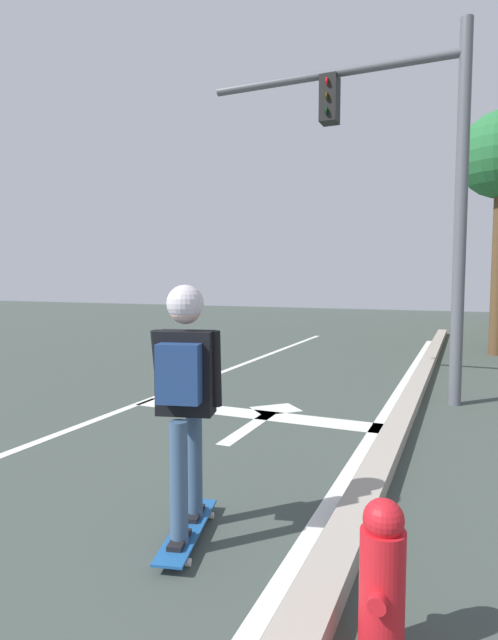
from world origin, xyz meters
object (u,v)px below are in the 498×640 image
object	(u,v)px
skateboard	(187,530)
fire_hydrant	(382,579)
traffic_signal_mast	(402,159)
skater	(185,379)

from	to	relation	value
skateboard	fire_hydrant	size ratio (longest dim) A/B	1.24
fire_hydrant	skateboard	bearing A→B (deg)	157.47
skateboard	fire_hydrant	xyz separation A→B (m)	(1.30, -0.54, 0.30)
traffic_signal_mast	fire_hydrant	xyz separation A→B (m)	(0.55, -4.99, -2.93)
skateboard	skater	distance (m)	0.99
traffic_signal_mast	skater	bearing A→B (deg)	-99.49
fire_hydrant	skater	bearing A→B (deg)	158.07
skater	traffic_signal_mast	size ratio (longest dim) A/B	0.32
skateboard	fire_hydrant	distance (m)	1.44
skater	fire_hydrant	distance (m)	1.56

